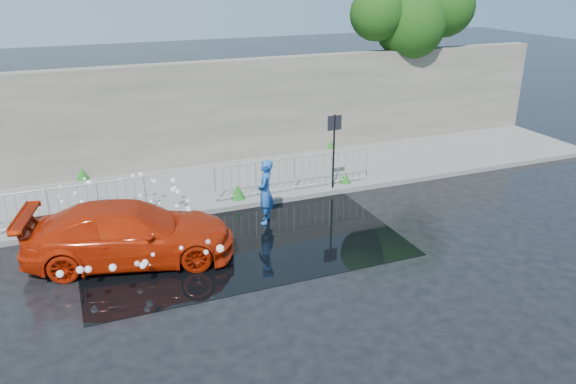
# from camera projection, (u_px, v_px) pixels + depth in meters

# --- Properties ---
(ground) EXTENTS (90.00, 90.00, 0.00)m
(ground) POSITION_uv_depth(u_px,v_px,m) (233.00, 261.00, 13.50)
(ground) COLOR black
(ground) RESTS_ON ground
(pavement) EXTENTS (30.00, 4.00, 0.15)m
(pavement) POSITION_uv_depth(u_px,v_px,m) (187.00, 188.00, 17.77)
(pavement) COLOR slate
(pavement) RESTS_ON ground
(curb) EXTENTS (30.00, 0.25, 0.16)m
(curb) POSITION_uv_depth(u_px,v_px,m) (202.00, 212.00, 16.05)
(curb) COLOR slate
(curb) RESTS_ON ground
(retaining_wall) EXTENTS (30.00, 0.60, 3.50)m
(retaining_wall) POSITION_uv_depth(u_px,v_px,m) (169.00, 116.00, 18.99)
(retaining_wall) COLOR #5A554C
(retaining_wall) RESTS_ON pavement
(puddle) EXTENTS (8.00, 5.00, 0.01)m
(puddle) POSITION_uv_depth(u_px,v_px,m) (240.00, 240.00, 14.53)
(puddle) COLOR black
(puddle) RESTS_ON ground
(sign_post) EXTENTS (0.45, 0.06, 2.50)m
(sign_post) POSITION_uv_depth(u_px,v_px,m) (334.00, 140.00, 17.00)
(sign_post) COLOR black
(sign_post) RESTS_ON ground
(tree) EXTENTS (5.21, 2.74, 6.39)m
(tree) POSITION_uv_depth(u_px,v_px,m) (415.00, 17.00, 21.47)
(tree) COLOR #332114
(tree) RESTS_ON ground
(railing_left) EXTENTS (5.05, 0.05, 1.10)m
(railing_left) POSITION_uv_depth(u_px,v_px,m) (48.00, 207.00, 14.71)
(railing_left) COLOR silver
(railing_left) RESTS_ON pavement
(railing_right) EXTENTS (5.05, 0.05, 1.10)m
(railing_right) POSITION_uv_depth(u_px,v_px,m) (294.00, 173.00, 17.16)
(railing_right) COLOR silver
(railing_right) RESTS_ON pavement
(weeds) EXTENTS (12.17, 3.93, 0.44)m
(weeds) POSITION_uv_depth(u_px,v_px,m) (179.00, 188.00, 17.06)
(weeds) COLOR #134917
(weeds) RESTS_ON pavement
(water_spray) EXTENTS (3.63, 5.52, 1.07)m
(water_spray) POSITION_uv_depth(u_px,v_px,m) (141.00, 225.00, 14.04)
(water_spray) COLOR white
(water_spray) RESTS_ON ground
(red_car) EXTENTS (5.20, 3.02, 1.42)m
(red_car) POSITION_uv_depth(u_px,v_px,m) (130.00, 233.00, 13.30)
(red_car) COLOR #B12007
(red_car) RESTS_ON ground
(person) EXTENTS (0.69, 0.79, 1.81)m
(person) POSITION_uv_depth(u_px,v_px,m) (265.00, 192.00, 15.24)
(person) COLOR #2153A6
(person) RESTS_ON ground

